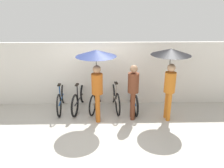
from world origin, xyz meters
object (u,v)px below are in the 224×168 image
parked_bicycle_1 (79,98)px  pedestrian_center (133,88)px  parked_bicycle_0 (61,98)px  parked_bicycle_3 (115,97)px  pedestrian_leading (96,64)px  pedestrian_trailing (170,63)px  parked_bicycle_4 (133,98)px  parked_bicycle_2 (97,98)px

parked_bicycle_1 → pedestrian_center: (1.67, -0.69, 0.61)m
parked_bicycle_0 → parked_bicycle_1: (0.59, 0.01, -0.01)m
parked_bicycle_3 → pedestrian_leading: pedestrian_leading is taller
parked_bicycle_0 → pedestrian_leading: pedestrian_leading is taller
parked_bicycle_3 → pedestrian_leading: (-0.55, -0.72, 1.32)m
parked_bicycle_1 → parked_bicycle_3: 1.17m
parked_bicycle_1 → pedestrian_trailing: 3.09m
pedestrian_leading → pedestrian_trailing: bearing=-5.1°
parked_bicycle_0 → parked_bicycle_3: bearing=-92.2°
parked_bicycle_1 → pedestrian_center: size_ratio=1.06×
parked_bicycle_4 → pedestrian_trailing: pedestrian_trailing is taller
parked_bicycle_0 → pedestrian_leading: size_ratio=0.83×
parked_bicycle_2 → parked_bicycle_0: bearing=106.7°
parked_bicycle_2 → parked_bicycle_4: 1.17m
parked_bicycle_4 → pedestrian_trailing: (0.94, -0.67, 1.36)m
parked_bicycle_1 → parked_bicycle_2: 0.59m
pedestrian_trailing → pedestrian_center: bearing=175.9°
pedestrian_trailing → parked_bicycle_0: bearing=163.6°
pedestrian_leading → pedestrian_center: bearing=-5.1°
pedestrian_trailing → parked_bicycle_1: bearing=160.9°
parked_bicycle_0 → pedestrian_trailing: pedestrian_trailing is taller
parked_bicycle_4 → parked_bicycle_0: bearing=87.0°
parked_bicycle_1 → parked_bicycle_3: (1.17, 0.01, 0.01)m
pedestrian_center → pedestrian_leading: bearing=-178.0°
parked_bicycle_4 → pedestrian_leading: bearing=118.7°
parked_bicycle_1 → pedestrian_trailing: pedestrian_trailing is taller
parked_bicycle_2 → parked_bicycle_4: parked_bicycle_2 is taller
parked_bicycle_1 → pedestrian_leading: 1.63m
parked_bicycle_0 → pedestrian_center: bearing=-109.6°
parked_bicycle_0 → parked_bicycle_1: size_ratio=0.98×
parked_bicycle_4 → pedestrian_center: pedestrian_center is taller
parked_bicycle_2 → pedestrian_center: (1.08, -0.73, 0.62)m
parked_bicycle_2 → parked_bicycle_3: parked_bicycle_2 is taller
parked_bicycle_1 → parked_bicycle_2: (0.59, 0.04, -0.02)m
parked_bicycle_0 → parked_bicycle_4: (2.34, 0.02, -0.02)m
parked_bicycle_3 → parked_bicycle_4: parked_bicycle_4 is taller
pedestrian_leading → parked_bicycle_0: bearing=143.9°
parked_bicycle_2 → parked_bicycle_4: (1.17, -0.04, -0.00)m
parked_bicycle_3 → pedestrian_trailing: size_ratio=0.81×
parked_bicycle_4 → pedestrian_center: size_ratio=1.05×
pedestrian_center → parked_bicycle_2: bearing=146.8°
parked_bicycle_3 → parked_bicycle_4: bearing=-98.2°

